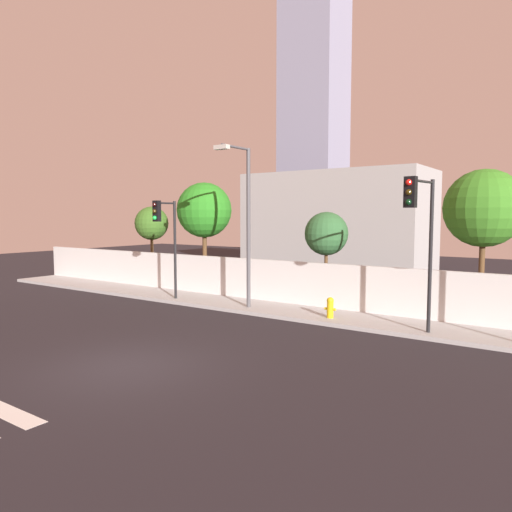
% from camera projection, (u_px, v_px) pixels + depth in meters
% --- Properties ---
extents(ground_plane, '(80.00, 80.00, 0.00)m').
position_uv_depth(ground_plane, '(126.00, 367.00, 12.25)').
color(ground_plane, black).
extents(sidewalk, '(36.00, 2.40, 0.15)m').
position_uv_depth(sidewalk, '(290.00, 312.00, 18.96)').
color(sidewalk, '#A8A8A8').
rests_on(sidewalk, ground).
extents(perimeter_wall, '(36.00, 0.18, 1.80)m').
position_uv_depth(perimeter_wall, '(305.00, 284.00, 19.94)').
color(perimeter_wall, silver).
rests_on(perimeter_wall, sidewalk).
extents(traffic_light_left, '(0.45, 1.82, 4.85)m').
position_uv_depth(traffic_light_left, '(420.00, 221.00, 14.36)').
color(traffic_light_left, black).
rests_on(traffic_light_left, sidewalk).
extents(traffic_light_right, '(0.35, 1.28, 4.38)m').
position_uv_depth(traffic_light_right, '(165.00, 228.00, 20.90)').
color(traffic_light_right, black).
rests_on(traffic_light_right, sidewalk).
extents(street_lamp_curbside, '(0.60, 1.87, 6.41)m').
position_uv_depth(street_lamp_curbside, '(245.00, 214.00, 19.02)').
color(street_lamp_curbside, '#4C4C51').
rests_on(street_lamp_curbside, sidewalk).
extents(fire_hydrant, '(0.44, 0.26, 0.76)m').
position_uv_depth(fire_hydrant, '(330.00, 307.00, 17.41)').
color(fire_hydrant, gold).
rests_on(fire_hydrant, sidewalk).
extents(roadside_tree_leftmost, '(1.84, 1.84, 4.39)m').
position_uv_depth(roadside_tree_leftmost, '(152.00, 224.00, 26.34)').
color(roadside_tree_leftmost, brown).
rests_on(roadside_tree_leftmost, ground).
extents(roadside_tree_midleft, '(2.77, 2.77, 5.55)m').
position_uv_depth(roadside_tree_midleft, '(204.00, 210.00, 24.09)').
color(roadside_tree_midleft, brown).
rests_on(roadside_tree_midleft, ground).
extents(roadside_tree_midright, '(1.85, 1.85, 4.04)m').
position_uv_depth(roadside_tree_midright, '(326.00, 234.00, 20.30)').
color(roadside_tree_midright, brown).
rests_on(roadside_tree_midright, ground).
extents(roadside_tree_rightmost, '(2.74, 2.74, 5.51)m').
position_uv_depth(roadside_tree_rightmost, '(484.00, 209.00, 16.75)').
color(roadside_tree_rightmost, brown).
rests_on(roadside_tree_rightmost, ground).
extents(low_building_distant, '(12.80, 6.00, 6.94)m').
position_uv_depth(low_building_distant, '(337.00, 222.00, 34.14)').
color(low_building_distant, '#A5A5A5').
rests_on(low_building_distant, ground).
extents(tower_on_skyline, '(5.74, 5.00, 33.47)m').
position_uv_depth(tower_on_skyline, '(314.00, 87.00, 47.60)').
color(tower_on_skyline, gray).
rests_on(tower_on_skyline, ground).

